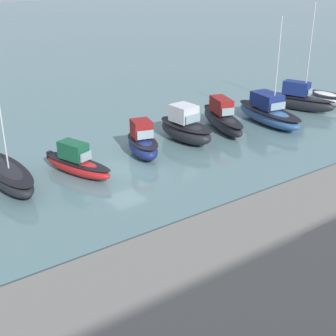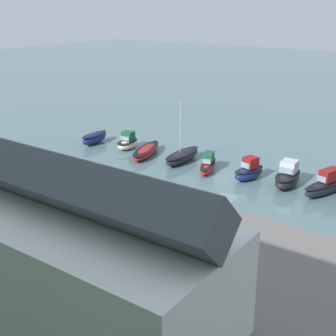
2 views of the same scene
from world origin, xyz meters
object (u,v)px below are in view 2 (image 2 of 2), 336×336
at_px(parked_car_2, 12,163).
at_px(parked_car_3, 28,183).
at_px(moored_boat_5, 249,171).
at_px(moored_boat_6, 208,165).
at_px(moored_boat_4, 288,177).
at_px(moored_boat_10, 94,138).
at_px(moored_boat_3, 327,185).
at_px(moored_boat_9, 128,143).
at_px(moored_boat_8, 146,151).
at_px(moored_boat_7, 182,156).

relative_size(parked_car_2, parked_car_3, 0.98).
height_order(moored_boat_5, moored_boat_6, moored_boat_5).
distance_m(moored_boat_5, parked_car_3, 25.06).
xyz_separation_m(moored_boat_4, moored_boat_10, (29.83, 0.48, -0.25)).
relative_size(moored_boat_3, moored_boat_4, 1.31).
bearing_deg(moored_boat_3, parked_car_2, 48.56).
bearing_deg(moored_boat_5, parked_car_2, 53.32).
bearing_deg(moored_boat_9, moored_boat_6, 167.05).
xyz_separation_m(moored_boat_8, moored_boat_10, (9.80, -0.08, 0.24)).
distance_m(moored_boat_8, moored_boat_10, 9.81).
relative_size(moored_boat_4, moored_boat_7, 0.71).
height_order(moored_boat_4, parked_car_3, parked_car_3).
distance_m(moored_boat_8, moored_boat_9, 4.30).
bearing_deg(moored_boat_8, moored_boat_6, 161.10).
distance_m(moored_boat_3, moored_boat_4, 4.37).
bearing_deg(moored_boat_3, moored_boat_7, 18.61).
xyz_separation_m(moored_boat_3, moored_boat_6, (14.36, 1.27, -0.21)).
height_order(moored_boat_6, parked_car_3, parked_car_3).
xyz_separation_m(moored_boat_8, parked_car_2, (5.88, 17.17, 1.89)).
bearing_deg(moored_boat_9, moored_boat_10, 1.97).
distance_m(moored_boat_4, moored_boat_10, 29.84).
bearing_deg(parked_car_3, moored_boat_7, -96.66).
distance_m(moored_boat_4, moored_boat_9, 24.20).
height_order(moored_boat_3, moored_boat_5, moored_boat_3).
distance_m(moored_boat_5, moored_boat_6, 5.50).
height_order(moored_boat_8, moored_boat_10, moored_boat_10).
height_order(moored_boat_10, parked_car_2, parked_car_2).
xyz_separation_m(moored_boat_7, parked_car_3, (5.06, 20.70, 1.74)).
height_order(moored_boat_3, parked_car_2, parked_car_2).
height_order(moored_boat_6, moored_boat_10, moored_boat_6).
bearing_deg(moored_boat_5, moored_boat_8, 14.41).
bearing_deg(moored_boat_7, moored_boat_6, 165.76).
relative_size(moored_boat_4, parked_car_3, 1.31).
distance_m(moored_boat_9, moored_boat_10, 5.72).
distance_m(moored_boat_5, moored_boat_10, 25.31).
bearing_deg(moored_boat_8, moored_boat_5, 162.41).
xyz_separation_m(moored_boat_5, moored_boat_8, (15.51, -0.07, -0.39)).
bearing_deg(moored_boat_4, moored_boat_9, -5.45).
bearing_deg(moored_boat_9, moored_boat_5, 169.12).
height_order(moored_boat_7, moored_boat_9, moored_boat_7).
xyz_separation_m(moored_boat_4, moored_boat_6, (10.01, 0.84, -0.30)).
bearing_deg(moored_boat_7, moored_boat_10, -0.46).
xyz_separation_m(moored_boat_5, moored_boat_6, (5.49, 0.20, -0.19)).
bearing_deg(moored_boat_10, moored_boat_3, 174.99).
relative_size(moored_boat_9, parked_car_2, 1.03).
relative_size(moored_boat_9, moored_boat_10, 0.81).
relative_size(moored_boat_7, moored_boat_10, 1.48).
distance_m(moored_boat_3, moored_boat_10, 34.19).
bearing_deg(moored_boat_4, moored_boat_3, -178.70).
bearing_deg(moored_boat_9, parked_car_2, 76.98).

